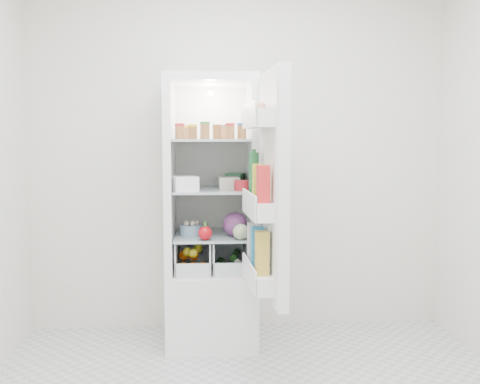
{
  "coord_description": "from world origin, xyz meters",
  "views": [
    {
      "loc": [
        -0.23,
        -2.39,
        1.39
      ],
      "look_at": [
        -0.02,
        0.95,
        1.06
      ],
      "focal_mm": 40.0,
      "sensor_mm": 36.0,
      "label": 1
    }
  ],
  "objects": [
    {
      "name": "condiment_jars",
      "position": [
        -0.21,
        1.13,
        1.43
      ],
      "size": [
        0.46,
        0.34,
        0.08
      ],
      "color": "#B21919",
      "rests_on": "shelf_top"
    },
    {
      "name": "tub_cream",
      "position": [
        -0.08,
        1.18,
        1.1
      ],
      "size": [
        0.14,
        0.14,
        0.08
      ],
      "primitive_type": "cube",
      "rotation": [
        0.0,
        0.0,
        0.06
      ],
      "color": "beige",
      "rests_on": "shelf_mid"
    },
    {
      "name": "mushroom_bowl",
      "position": [
        -0.34,
        1.16,
        0.78
      ],
      "size": [
        0.19,
        0.19,
        0.07
      ],
      "primitive_type": "cylinder",
      "rotation": [
        0.0,
        0.0,
        -0.28
      ],
      "color": "#82A4C2",
      "rests_on": "shelf_low"
    },
    {
      "name": "veg_pile",
      "position": [
        -0.07,
        1.18,
        0.56
      ],
      "size": [
        0.16,
        0.3,
        0.1
      ],
      "color": "#1B531C",
      "rests_on": "refrigerator"
    },
    {
      "name": "shelf_top",
      "position": [
        -0.2,
        1.19,
        1.38
      ],
      "size": [
        0.49,
        0.53,
        0.02
      ],
      "primitive_type": "cube",
      "color": "#9FB5BA",
      "rests_on": "refrigerator"
    },
    {
      "name": "room_walls",
      "position": [
        0.0,
        0.0,
        1.59
      ],
      "size": [
        3.02,
        3.02,
        2.61
      ],
      "color": "silver",
      "rests_on": "ground"
    },
    {
      "name": "crisper_left",
      "position": [
        -0.32,
        1.19,
        0.61
      ],
      "size": [
        0.23,
        0.46,
        0.22
      ],
      "primitive_type": null,
      "color": "silver",
      "rests_on": "refrigerator"
    },
    {
      "name": "salad_bag",
      "position": [
        -0.02,
        0.98,
        0.8
      ],
      "size": [
        0.1,
        0.1,
        0.1
      ],
      "primitive_type": "sphere",
      "color": "#9EB588",
      "rests_on": "shelf_low"
    },
    {
      "name": "tub_green",
      "position": [
        -0.03,
        1.38,
        1.1
      ],
      "size": [
        0.15,
        0.18,
        0.09
      ],
      "primitive_type": "cube",
      "rotation": [
        0.0,
        0.0,
        -0.29
      ],
      "color": "#3B8252",
      "rests_on": "shelf_mid"
    },
    {
      "name": "fridge_door",
      "position": [
        0.12,
        0.61,
        1.09
      ],
      "size": [
        0.2,
        0.6,
        1.3
      ],
      "rotation": [
        0.0,
        0.0,
        1.63
      ],
      "color": "white",
      "rests_on": "refrigerator"
    },
    {
      "name": "bell_pepper",
      "position": [
        -0.24,
        0.97,
        0.79
      ],
      "size": [
        0.09,
        0.09,
        0.09
      ],
      "primitive_type": "sphere",
      "color": "#B80B14",
      "rests_on": "shelf_low"
    },
    {
      "name": "crisper_right",
      "position": [
        -0.08,
        1.19,
        0.61
      ],
      "size": [
        0.23,
        0.46,
        0.22
      ],
      "primitive_type": null,
      "color": "silver",
      "rests_on": "refrigerator"
    },
    {
      "name": "red_cabbage",
      "position": [
        -0.05,
        1.1,
        0.83
      ],
      "size": [
        0.16,
        0.16,
        0.16
      ],
      "primitive_type": "sphere",
      "color": "#55205E",
      "rests_on": "shelf_low"
    },
    {
      "name": "shelf_mid",
      "position": [
        -0.2,
        1.19,
        1.05
      ],
      "size": [
        0.49,
        0.53,
        0.02
      ],
      "primitive_type": "cube",
      "color": "#9FB5BA",
      "rests_on": "refrigerator"
    },
    {
      "name": "shelf_low",
      "position": [
        -0.2,
        1.19,
        0.74
      ],
      "size": [
        0.49,
        0.53,
        0.01
      ],
      "primitive_type": "cube",
      "color": "#9FB5BA",
      "rests_on": "refrigerator"
    },
    {
      "name": "tin_red",
      "position": [
        -0.01,
        1.07,
        1.09
      ],
      "size": [
        0.12,
        0.12,
        0.06
      ],
      "primitive_type": "cylinder",
      "rotation": [
        0.0,
        0.0,
        -0.39
      ],
      "color": "red",
      "rests_on": "shelf_mid"
    },
    {
      "name": "tub_white",
      "position": [
        -0.37,
        1.02,
        1.11
      ],
      "size": [
        0.19,
        0.19,
        0.1
      ],
      "primitive_type": "cube",
      "rotation": [
        0.0,
        0.0,
        0.31
      ],
      "color": "white",
      "rests_on": "shelf_mid"
    },
    {
      "name": "squeeze_bottle",
      "position": [
        0.01,
        1.24,
        1.47
      ],
      "size": [
        0.06,
        0.06,
        0.17
      ],
      "primitive_type": "cylinder",
      "rotation": [
        0.0,
        0.0,
        -0.19
      ],
      "color": "white",
      "rests_on": "shelf_top"
    },
    {
      "name": "refrigerator",
      "position": [
        -0.2,
        1.25,
        0.67
      ],
      "size": [
        0.6,
        0.6,
        1.8
      ],
      "color": "white",
      "rests_on": "ground"
    },
    {
      "name": "citrus_pile",
      "position": [
        -0.33,
        1.12,
        0.59
      ],
      "size": [
        0.2,
        0.24,
        0.16
      ],
      "color": "#FF5D0D",
      "rests_on": "refrigerator"
    }
  ]
}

